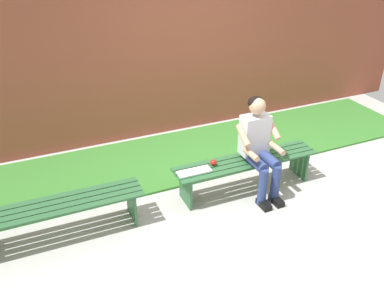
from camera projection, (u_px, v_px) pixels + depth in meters
The scene contains 8 objects.
ground_plane at pixel (195, 267), 4.15m from camera, with size 10.00×7.00×0.04m, color #B2B2AD.
grass_strip at pixel (134, 166), 5.79m from camera, with size 9.00×1.48×0.03m, color #387A2D.
brick_wall at pixel (151, 56), 6.21m from camera, with size 9.50×0.24×2.47m, color #9E4C38.
bench_near at pixel (246, 166), 5.18m from camera, with size 1.88×0.41×0.42m.
bench_far at pixel (57, 212), 4.37m from camera, with size 1.86×0.41×0.42m.
person_seated at pixel (259, 144), 4.97m from camera, with size 0.50×0.69×1.23m.
apple at pixel (213, 163), 5.00m from camera, with size 0.08×0.08×0.08m, color red.
book_open at pixel (194, 172), 4.87m from camera, with size 0.41×0.16×0.02m.
Camera 1 is at (2.41, 3.79, 3.01)m, focal length 38.79 mm.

